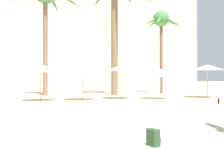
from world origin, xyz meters
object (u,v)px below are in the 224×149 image
at_px(cafe_umbrella_2, 41,68).
at_px(cafe_umbrella_3, 121,68).
at_px(cafe_umbrella_0, 160,73).
at_px(backpack, 153,138).
at_px(beach_towel, 180,143).
at_px(cafe_umbrella_5, 208,67).
at_px(cafe_umbrella_6, 83,72).
at_px(palm_tree_center, 161,24).

relative_size(cafe_umbrella_2, cafe_umbrella_3, 1.02).
xyz_separation_m(cafe_umbrella_0, backpack, (-4.73, -11.79, -1.64)).
height_order(beach_towel, backpack, backpack).
height_order(cafe_umbrella_3, beach_towel, cafe_umbrella_3).
xyz_separation_m(cafe_umbrella_2, cafe_umbrella_3, (5.43, 0.52, 0.03)).
bearing_deg(backpack, cafe_umbrella_5, 33.20).
xyz_separation_m(cafe_umbrella_6, backpack, (0.61, -12.10, -1.66)).
xyz_separation_m(cafe_umbrella_5, cafe_umbrella_6, (-9.24, -0.15, -0.39)).
distance_m(cafe_umbrella_0, cafe_umbrella_2, 8.07).
relative_size(cafe_umbrella_0, cafe_umbrella_3, 0.90).
bearing_deg(cafe_umbrella_2, cafe_umbrella_6, 3.63).
distance_m(cafe_umbrella_0, cafe_umbrella_3, 2.73).
bearing_deg(cafe_umbrella_6, cafe_umbrella_0, -3.36).
height_order(palm_tree_center, cafe_umbrella_2, palm_tree_center).
xyz_separation_m(cafe_umbrella_3, beach_towel, (-1.32, -12.24, -2.15)).
height_order(palm_tree_center, cafe_umbrella_6, palm_tree_center).
relative_size(cafe_umbrella_6, beach_towel, 1.18).
bearing_deg(backpack, cafe_umbrella_0, 46.49).
height_order(cafe_umbrella_0, cafe_umbrella_5, cafe_umbrella_5).
height_order(cafe_umbrella_3, cafe_umbrella_6, cafe_umbrella_3).
bearing_deg(cafe_umbrella_0, backpack, -111.87).
relative_size(cafe_umbrella_2, backpack, 5.72).
bearing_deg(cafe_umbrella_5, cafe_umbrella_0, -173.17).
bearing_deg(cafe_umbrella_2, cafe_umbrella_5, 1.56).
bearing_deg(cafe_umbrella_5, cafe_umbrella_2, -178.44).
relative_size(cafe_umbrella_3, cafe_umbrella_6, 1.07).
height_order(cafe_umbrella_6, beach_towel, cafe_umbrella_6).
bearing_deg(cafe_umbrella_2, palm_tree_center, 27.58).
height_order(cafe_umbrella_0, cafe_umbrella_6, cafe_umbrella_0).
height_order(cafe_umbrella_0, cafe_umbrella_3, cafe_umbrella_3).
xyz_separation_m(palm_tree_center, cafe_umbrella_6, (-7.59, -5.22, -4.51)).
height_order(cafe_umbrella_2, beach_towel, cafe_umbrella_2).
xyz_separation_m(beach_towel, backpack, (-0.78, -0.21, 0.19)).
distance_m(palm_tree_center, cafe_umbrella_0, 7.49).
height_order(cafe_umbrella_2, cafe_umbrella_5, cafe_umbrella_5).
bearing_deg(cafe_umbrella_6, cafe_umbrella_5, 0.95).
bearing_deg(beach_towel, cafe_umbrella_5, 56.88).
distance_m(cafe_umbrella_6, beach_towel, 12.11).
bearing_deg(palm_tree_center, cafe_umbrella_2, -152.42).
relative_size(cafe_umbrella_0, beach_towel, 1.13).
xyz_separation_m(cafe_umbrella_3, backpack, (-2.10, -12.45, -1.96)).
bearing_deg(palm_tree_center, beach_towel, -109.95).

